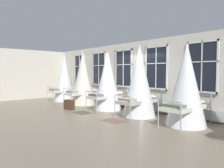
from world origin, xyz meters
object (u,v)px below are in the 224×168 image
(cot_third, at_px, (107,81))
(suitcase_dark, at_px, (69,105))
(cot_first, at_px, (65,78))
(cot_second, at_px, (83,78))
(cot_fourth, at_px, (139,82))
(cot_fifth, at_px, (186,85))

(cot_third, relative_size, suitcase_dark, 4.60)
(cot_first, relative_size, cot_second, 0.99)
(cot_second, bearing_deg, cot_third, -90.65)
(cot_fourth, distance_m, suitcase_dark, 3.51)
(cot_fourth, bearing_deg, suitcase_dark, 112.17)
(cot_fourth, relative_size, suitcase_dark, 4.73)
(cot_first, height_order, cot_fourth, cot_first)
(cot_second, distance_m, cot_fourth, 3.98)
(cot_fifth, bearing_deg, suitcase_dark, 104.76)
(cot_fifth, relative_size, suitcase_dark, 4.55)
(cot_first, distance_m, cot_fifth, 7.83)
(cot_third, distance_m, cot_fourth, 1.98)
(cot_fifth, xyz_separation_m, suitcase_dark, (-5.00, -1.35, -1.07))
(cot_second, height_order, suitcase_dark, cot_second)
(cot_first, relative_size, cot_fifth, 1.06)
(cot_fifth, height_order, suitcase_dark, cot_fifth)
(cot_fourth, bearing_deg, cot_first, 88.68)
(cot_second, distance_m, suitcase_dark, 2.03)
(cot_second, bearing_deg, cot_first, 90.81)
(suitcase_dark, bearing_deg, cot_fourth, 14.41)
(cot_second, height_order, cot_fourth, cot_second)
(cot_third, bearing_deg, cot_fourth, -92.62)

